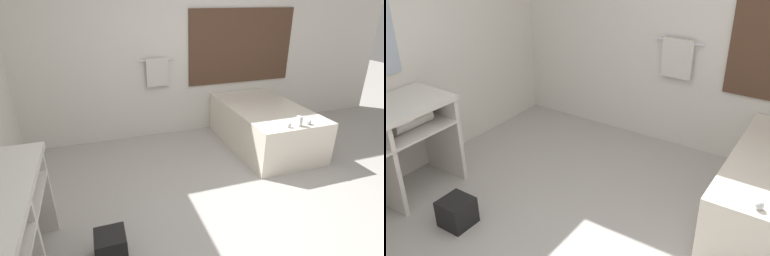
# 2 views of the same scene
# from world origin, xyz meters

# --- Properties ---
(wall_back_with_blinds) EXTENTS (7.40, 0.13, 2.70)m
(wall_back_with_blinds) POSITION_xyz_m (0.04, 2.23, 1.35)
(wall_back_with_blinds) COLOR silver
(wall_back_with_blinds) RESTS_ON ground_plane
(waste_bin) EXTENTS (0.24, 0.24, 0.23)m
(waste_bin) POSITION_xyz_m (-1.22, -0.07, 0.12)
(waste_bin) COLOR black
(waste_bin) RESTS_ON ground_plane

